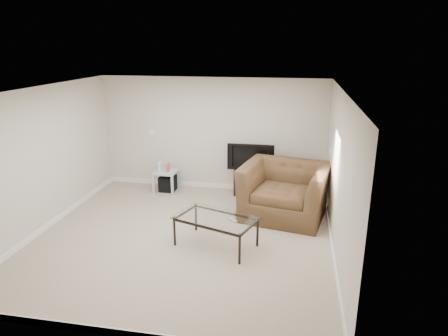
% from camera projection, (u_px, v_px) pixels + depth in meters
% --- Properties ---
extents(floor, '(5.00, 5.00, 0.00)m').
position_uv_depth(floor, '(183.00, 237.00, 6.88)').
color(floor, tan).
rests_on(floor, ground).
extents(ceiling, '(5.00, 5.00, 0.00)m').
position_uv_depth(ceiling, '(178.00, 90.00, 6.13)').
color(ceiling, white).
rests_on(ceiling, ground).
extents(wall_back, '(5.00, 0.02, 2.50)m').
position_uv_depth(wall_back, '(212.00, 134.00, 8.85)').
color(wall_back, silver).
rests_on(wall_back, ground).
extents(wall_left, '(0.02, 5.00, 2.50)m').
position_uv_depth(wall_left, '(42.00, 160.00, 6.93)').
color(wall_left, silver).
rests_on(wall_left, ground).
extents(wall_right, '(0.02, 5.00, 2.50)m').
position_uv_depth(wall_right, '(339.00, 176.00, 6.07)').
color(wall_right, silver).
rests_on(wall_right, ground).
extents(plate_back, '(0.12, 0.02, 0.12)m').
position_uv_depth(plate_back, '(152.00, 132.00, 9.08)').
color(plate_back, white).
rests_on(plate_back, wall_back).
extents(plate_right_switch, '(0.02, 0.09, 0.13)m').
position_uv_depth(plate_right_switch, '(331.00, 150.00, 7.58)').
color(plate_right_switch, white).
rests_on(plate_right_switch, wall_right).
extents(plate_right_outlet, '(0.02, 0.08, 0.12)m').
position_uv_depth(plate_right_outlet, '(328.00, 202.00, 7.58)').
color(plate_right_outlet, white).
rests_on(plate_right_outlet, wall_right).
extents(tv_stand, '(0.70, 0.49, 0.58)m').
position_uv_depth(tv_stand, '(251.00, 181.00, 8.78)').
color(tv_stand, black).
rests_on(tv_stand, floor).
extents(dvd_player, '(0.37, 0.26, 0.05)m').
position_uv_depth(dvd_player, '(251.00, 173.00, 8.68)').
color(dvd_player, black).
rests_on(dvd_player, tv_stand).
extents(television, '(0.93, 0.19, 0.58)m').
position_uv_depth(television, '(251.00, 156.00, 8.57)').
color(television, black).
rests_on(television, tv_stand).
extents(side_table, '(0.50, 0.50, 0.46)m').
position_uv_depth(side_table, '(166.00, 181.00, 8.96)').
color(side_table, silver).
rests_on(side_table, floor).
extents(subwoofer, '(0.36, 0.36, 0.35)m').
position_uv_depth(subwoofer, '(168.00, 183.00, 8.99)').
color(subwoofer, black).
rests_on(subwoofer, floor).
extents(game_console, '(0.06, 0.16, 0.21)m').
position_uv_depth(game_console, '(160.00, 166.00, 8.86)').
color(game_console, white).
rests_on(game_console, side_table).
extents(game_case, '(0.05, 0.14, 0.18)m').
position_uv_depth(game_case, '(168.00, 168.00, 8.83)').
color(game_case, '#CC4C4C').
rests_on(game_case, side_table).
extents(recliner, '(1.73, 1.30, 1.36)m').
position_uv_depth(recliner, '(285.00, 182.00, 7.51)').
color(recliner, '#4F311C').
rests_on(recliner, floor).
extents(coffee_table, '(1.45, 1.11, 0.50)m').
position_uv_depth(coffee_table, '(216.00, 232.00, 6.50)').
color(coffee_table, black).
rests_on(coffee_table, floor).
extents(remote, '(0.18, 0.18, 0.02)m').
position_uv_depth(remote, '(232.00, 220.00, 6.31)').
color(remote, '#B2B2B7').
rests_on(remote, coffee_table).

